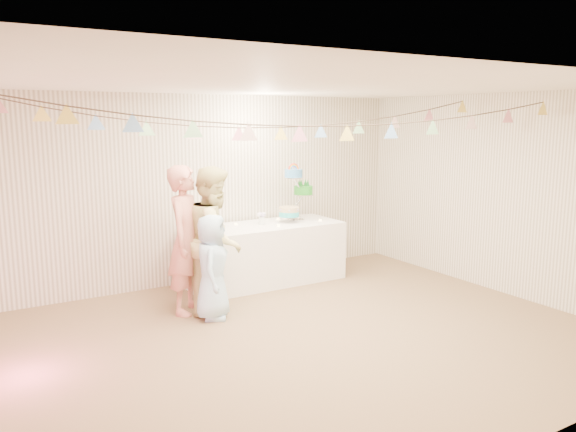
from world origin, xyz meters
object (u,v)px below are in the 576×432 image
table (264,253)px  cake_stand (296,199)px  person_adult_a (187,240)px  person_adult_b (215,239)px  person_child (212,267)px

table → cake_stand: bearing=5.2°
person_adult_a → person_adult_b: (0.31, -0.10, -0.01)m
person_adult_a → person_adult_b: 0.33m
person_adult_a → person_child: size_ratio=1.44×
cake_stand → person_child: cake_stand is taller
table → person_adult_b: size_ratio=1.26×
table → person_adult_a: size_ratio=1.25×
person_adult_a → table: bearing=-22.5°
person_adult_a → cake_stand: bearing=-27.5°
table → person_child: (-1.21, -0.97, 0.20)m
person_adult_a → person_adult_b: size_ratio=1.01×
cake_stand → person_adult_b: size_ratio=0.45×
person_adult_a → person_child: person_adult_a is taller
table → person_child: person_child is taller
person_adult_b → person_child: (-0.15, -0.25, -0.26)m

